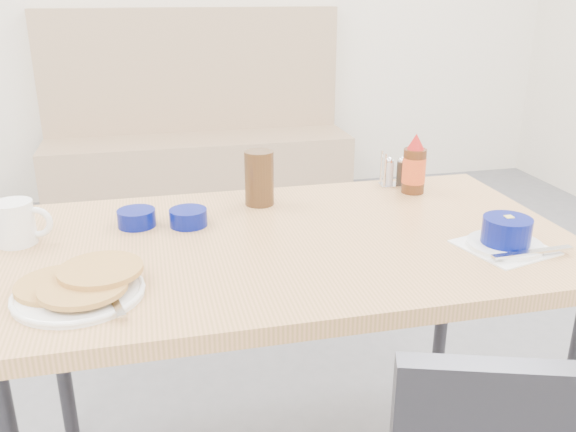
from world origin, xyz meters
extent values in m
cube|color=#A18262|center=(0.00, 2.72, 0.23)|extent=(1.90, 0.55, 0.45)
cube|color=#A18262|center=(0.00, 2.94, 0.72)|extent=(1.90, 0.12, 1.00)
cube|color=#2D2D33|center=(0.00, 2.72, 0.04)|extent=(1.90, 0.55, 0.08)
cube|color=tan|center=(0.00, 0.25, 0.74)|extent=(1.40, 0.80, 0.04)
cylinder|color=#2D2D33|center=(0.62, -0.07, 0.36)|extent=(0.04, 0.04, 0.72)
cylinder|color=#2D2D33|center=(-0.62, 0.57, 0.36)|extent=(0.04, 0.04, 0.72)
cylinder|color=#2D2D33|center=(0.62, 0.57, 0.36)|extent=(0.04, 0.04, 0.72)
cylinder|color=white|center=(-0.47, 0.05, 0.77)|extent=(0.26, 0.26, 0.01)
cylinder|color=tan|center=(-0.51, 0.08, 0.78)|extent=(0.17, 0.17, 0.01)
cylinder|color=tan|center=(-0.46, 0.03, 0.79)|extent=(0.17, 0.17, 0.01)
cylinder|color=tan|center=(-0.43, 0.08, 0.80)|extent=(0.17, 0.17, 0.01)
cube|color=silver|center=(-0.40, -0.02, 0.78)|extent=(0.04, 0.12, 0.00)
cylinder|color=white|center=(-0.64, 0.37, 0.81)|extent=(0.09, 0.09, 0.11)
cylinder|color=black|center=(-0.64, 0.37, 0.86)|extent=(0.08, 0.08, 0.00)
torus|color=white|center=(-0.59, 0.36, 0.81)|extent=(0.08, 0.03, 0.08)
cube|color=white|center=(0.48, 0.07, 0.76)|extent=(0.23, 0.23, 0.00)
cylinder|color=white|center=(0.48, 0.07, 0.77)|extent=(0.18, 0.18, 0.01)
cylinder|color=#040D64|center=(0.48, 0.07, 0.81)|extent=(0.11, 0.11, 0.06)
cylinder|color=white|center=(0.48, 0.07, 0.83)|extent=(0.10, 0.10, 0.01)
cube|color=#F4DB60|center=(0.49, 0.08, 0.83)|extent=(0.02, 0.02, 0.01)
cube|color=silver|center=(0.51, 0.01, 0.78)|extent=(0.21, 0.03, 0.01)
cylinder|color=#040D64|center=(-0.36, 0.42, 0.78)|extent=(0.10, 0.10, 0.04)
cylinder|color=#040D64|center=(-0.23, 0.39, 0.78)|extent=(0.10, 0.10, 0.04)
cylinder|color=#3F2814|center=(-0.02, 0.51, 0.84)|extent=(0.11, 0.11, 0.15)
cube|color=silver|center=(0.42, 0.59, 0.76)|extent=(0.09, 0.06, 0.00)
cylinder|color=silver|center=(0.38, 0.57, 0.82)|extent=(0.01, 0.01, 0.10)
cylinder|color=silver|center=(0.46, 0.57, 0.82)|extent=(0.01, 0.01, 0.10)
cylinder|color=silver|center=(0.38, 0.61, 0.82)|extent=(0.01, 0.01, 0.10)
cylinder|color=silver|center=(0.46, 0.61, 0.82)|extent=(0.01, 0.01, 0.10)
cylinder|color=silver|center=(0.40, 0.59, 0.80)|extent=(0.03, 0.03, 0.07)
cylinder|color=#3F3326|center=(0.44, 0.59, 0.80)|extent=(0.03, 0.03, 0.07)
cylinder|color=#47230F|center=(0.45, 0.51, 0.83)|extent=(0.07, 0.07, 0.13)
cylinder|color=orange|center=(0.45, 0.51, 0.83)|extent=(0.07, 0.07, 0.08)
cone|color=#A71310|center=(0.45, 0.51, 0.92)|extent=(0.05, 0.05, 0.05)
cube|color=#CC6944|center=(-0.41, 0.16, 0.76)|extent=(0.04, 0.04, 0.00)
camera|label=1|loc=(-0.32, -1.09, 1.34)|focal=38.00mm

